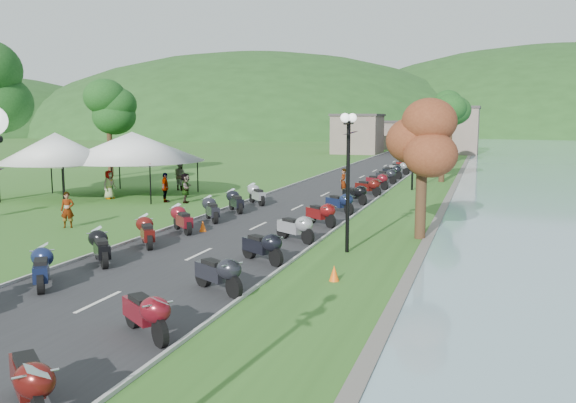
% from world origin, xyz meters
% --- Properties ---
extents(road, '(7.00, 120.00, 0.02)m').
position_xyz_m(road, '(0.00, 40.00, 0.01)').
color(road, '#2A2A2C').
rests_on(road, ground).
extents(hills_backdrop, '(360.00, 120.00, 76.00)m').
position_xyz_m(hills_backdrop, '(0.00, 200.00, 0.00)').
color(hills_backdrop, '#285621').
rests_on(hills_backdrop, ground).
extents(far_building, '(18.00, 16.00, 5.00)m').
position_xyz_m(far_building, '(-2.00, 85.00, 2.50)').
color(far_building, '#77675C').
rests_on(far_building, ground).
extents(moto_row_left, '(2.60, 37.81, 1.10)m').
position_xyz_m(moto_row_left, '(-2.54, 10.74, 0.55)').
color(moto_row_left, '#331411').
rests_on(moto_row_left, ground).
extents(moto_row_right, '(2.60, 50.80, 1.10)m').
position_xyz_m(moto_row_right, '(2.62, 28.61, 0.55)').
color(moto_row_right, '#331411').
rests_on(moto_row_right, ground).
extents(vendor_tent_main, '(5.95, 5.95, 4.00)m').
position_xyz_m(vendor_tent_main, '(-11.30, 29.68, 2.00)').
color(vendor_tent_main, white).
rests_on(vendor_tent_main, ground).
extents(vendor_tent_side, '(4.50, 4.50, 4.00)m').
position_xyz_m(vendor_tent_side, '(-14.72, 26.80, 2.00)').
color(vendor_tent_side, white).
rests_on(vendor_tent_side, ground).
extents(tree_lakeside, '(2.25, 2.25, 6.24)m').
position_xyz_m(tree_lakeside, '(7.26, 21.41, 3.12)').
color(tree_lakeside, '#1E561C').
rests_on(tree_lakeside, ground).
extents(pedestrian_a, '(0.72, 0.65, 1.62)m').
position_xyz_m(pedestrian_a, '(-7.99, 19.04, 0.00)').
color(pedestrian_a, slate).
rests_on(pedestrian_a, ground).
extents(pedestrian_b, '(1.09, 0.88, 1.97)m').
position_xyz_m(pedestrian_b, '(-9.90, 33.22, 0.00)').
color(pedestrian_b, slate).
rests_on(pedestrian_b, ground).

